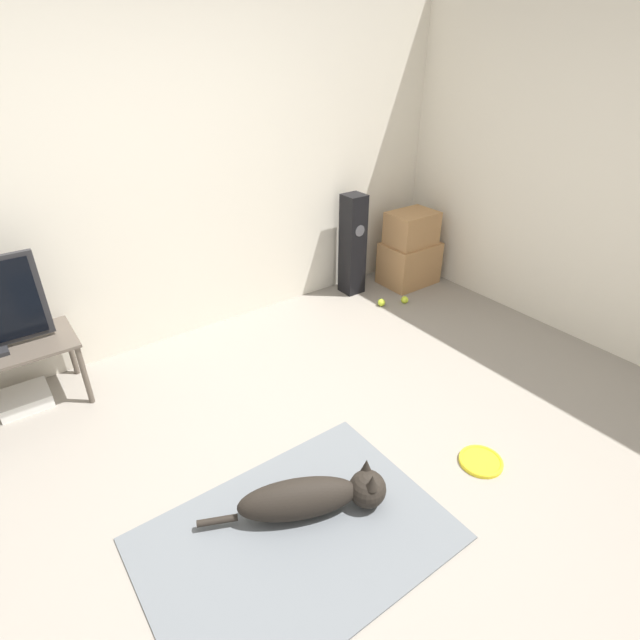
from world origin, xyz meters
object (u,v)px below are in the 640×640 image
(frisbee, at_px, (481,461))
(cardboard_box_upper, at_px, (412,228))
(cardboard_box_lower, at_px, (409,263))
(floor_speaker, at_px, (353,245))
(tennis_ball_by_boxes, at_px, (381,302))
(dog, at_px, (315,496))
(game_console, at_px, (24,399))
(tennis_ball_near_speaker, at_px, (405,300))

(frisbee, relative_size, cardboard_box_upper, 0.57)
(cardboard_box_lower, distance_m, floor_speaker, 0.65)
(frisbee, xyz_separation_m, tennis_ball_by_boxes, (0.82, 1.75, 0.02))
(tennis_ball_by_boxes, bearing_deg, floor_speaker, 94.26)
(frisbee, relative_size, tennis_ball_by_boxes, 3.75)
(dog, height_order, game_console, dog)
(frisbee, bearing_deg, cardboard_box_lower, 55.30)
(cardboard_box_lower, bearing_deg, game_console, 177.86)
(frisbee, distance_m, cardboard_box_lower, 2.40)
(dog, bearing_deg, floor_speaker, 46.75)
(cardboard_box_lower, distance_m, cardboard_box_upper, 0.35)
(tennis_ball_near_speaker, bearing_deg, tennis_ball_by_boxes, 157.77)
(game_console, bearing_deg, floor_speaker, 0.99)
(cardboard_box_lower, bearing_deg, cardboard_box_upper, -161.63)
(tennis_ball_near_speaker, xyz_separation_m, game_console, (-3.03, 0.43, 0.01))
(cardboard_box_upper, distance_m, tennis_ball_by_boxes, 0.78)
(frisbee, height_order, floor_speaker, floor_speaker)
(tennis_ball_by_boxes, bearing_deg, frisbee, -115.15)
(frisbee, xyz_separation_m, tennis_ball_near_speaker, (1.03, 1.66, 0.02))
(frisbee, bearing_deg, tennis_ball_by_boxes, 64.85)
(cardboard_box_upper, relative_size, game_console, 1.42)
(dog, relative_size, floor_speaker, 0.95)
(frisbee, bearing_deg, cardboard_box_upper, 55.49)
(tennis_ball_by_boxes, distance_m, tennis_ball_near_speaker, 0.22)
(cardboard_box_upper, height_order, game_console, cardboard_box_upper)
(frisbee, xyz_separation_m, floor_speaker, (0.79, 2.14, 0.45))
(tennis_ball_near_speaker, relative_size, game_console, 0.21)
(dog, distance_m, tennis_ball_by_boxes, 2.31)
(floor_speaker, height_order, game_console, floor_speaker)
(dog, height_order, tennis_ball_near_speaker, dog)
(frisbee, relative_size, tennis_ball_near_speaker, 3.75)
(dog, xyz_separation_m, tennis_ball_near_speaker, (1.99, 1.39, -0.09))
(dog, bearing_deg, cardboard_box_upper, 36.09)
(dog, height_order, frisbee, dog)
(frisbee, xyz_separation_m, game_console, (-2.01, 2.10, 0.03))
(floor_speaker, relative_size, game_console, 2.99)
(floor_speaker, bearing_deg, tennis_ball_near_speaker, -63.82)
(cardboard_box_upper, relative_size, floor_speaker, 0.47)
(cardboard_box_upper, distance_m, game_console, 3.40)
(tennis_ball_near_speaker, bearing_deg, cardboard_box_lower, 42.20)
(floor_speaker, distance_m, tennis_ball_by_boxes, 0.58)
(frisbee, bearing_deg, dog, 163.88)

